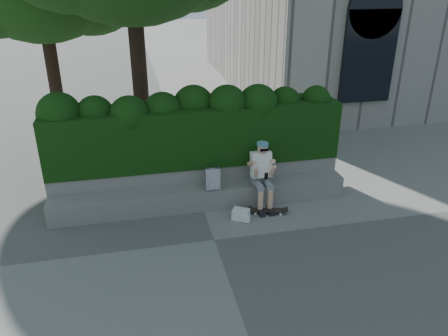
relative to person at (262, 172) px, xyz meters
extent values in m
plane|color=slate|center=(-1.19, -1.07, -0.75)|extent=(80.00, 80.00, 0.00)
cube|color=gray|center=(-1.19, 0.18, -0.53)|extent=(6.00, 0.45, 0.45)
cube|color=gray|center=(-1.19, 0.66, -0.38)|extent=(6.00, 0.50, 0.75)
cube|color=black|center=(-1.19, 0.88, 0.60)|extent=(6.00, 1.00, 1.20)
cylinder|color=black|center=(-2.17, 3.50, 1.07)|extent=(0.39, 0.39, 3.64)
cylinder|color=black|center=(-4.43, 4.99, 0.69)|extent=(0.35, 0.35, 2.89)
cube|color=slate|center=(0.00, 0.13, -0.19)|extent=(0.36, 0.26, 0.22)
cube|color=white|center=(0.00, 0.06, 0.15)|extent=(0.40, 0.32, 0.55)
sphere|color=tan|center=(0.00, -0.01, 0.51)|extent=(0.21, 0.21, 0.21)
cylinder|color=teal|center=(0.00, 0.01, 0.60)|extent=(0.23, 0.23, 0.06)
cube|color=black|center=(0.00, -0.29, 0.05)|extent=(0.07, 0.02, 0.13)
cylinder|color=tan|center=(-0.10, -0.31, -0.51)|extent=(0.11, 0.11, 0.47)
cylinder|color=tan|center=(0.10, -0.31, -0.51)|extent=(0.11, 0.11, 0.47)
cube|color=black|center=(-0.10, -0.37, -0.70)|extent=(0.10, 0.26, 0.10)
cube|color=black|center=(0.10, -0.37, -0.70)|extent=(0.10, 0.26, 0.10)
cube|color=black|center=(0.05, -0.35, -0.69)|extent=(0.73, 0.36, 0.02)
cylinder|color=silver|center=(-0.21, -0.36, -0.73)|extent=(0.05, 0.04, 0.05)
cylinder|color=silver|center=(-0.17, -0.21, -0.73)|extent=(0.05, 0.04, 0.05)
cylinder|color=silver|center=(0.27, -0.49, -0.73)|extent=(0.05, 0.04, 0.05)
cylinder|color=silver|center=(0.31, -0.34, -0.73)|extent=(0.05, 0.04, 0.05)
cube|color=#BCBDC1|center=(-0.98, 0.08, -0.09)|extent=(0.31, 0.19, 0.42)
cube|color=white|center=(-0.54, -0.45, -0.65)|extent=(0.39, 0.36, 0.20)
camera|label=1|loc=(-2.45, -7.60, 3.67)|focal=35.00mm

